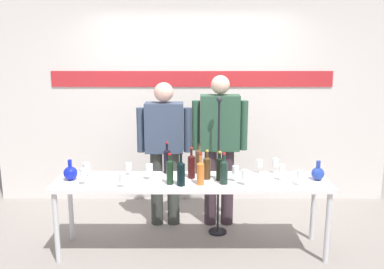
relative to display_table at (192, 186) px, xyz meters
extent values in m
plane|color=gray|center=(0.00, 0.00, -0.69)|extent=(10.00, 10.00, 0.00)
cube|color=silver|center=(0.00, 1.50, 0.81)|extent=(5.13, 0.10, 3.00)
cube|color=red|center=(0.00, 1.44, 0.93)|extent=(3.59, 0.01, 0.20)
cube|color=white|center=(0.00, 0.00, 0.04)|extent=(2.69, 0.58, 0.04)
cylinder|color=silver|center=(-1.29, -0.24, -0.34)|extent=(0.05, 0.05, 0.71)
cylinder|color=silver|center=(1.29, -0.24, -0.34)|extent=(0.05, 0.05, 0.71)
cylinder|color=silver|center=(-1.29, 0.24, -0.34)|extent=(0.05, 0.05, 0.71)
cylinder|color=silver|center=(1.29, 0.24, -0.34)|extent=(0.05, 0.05, 0.71)
sphere|color=#121FB1|center=(-1.19, 0.01, 0.13)|extent=(0.14, 0.14, 0.14)
cylinder|color=#121FB1|center=(-1.19, 0.01, 0.22)|extent=(0.04, 0.04, 0.08)
sphere|color=#223C9E|center=(1.24, 0.01, 0.12)|extent=(0.13, 0.13, 0.13)
cylinder|color=#223C9E|center=(1.24, 0.01, 0.21)|extent=(0.04, 0.04, 0.08)
cylinder|color=#343733|center=(-0.41, 0.65, -0.26)|extent=(0.14, 0.14, 0.87)
cylinder|color=#343733|center=(-0.21, 0.65, -0.26)|extent=(0.14, 0.14, 0.87)
cube|color=#354258|center=(-0.31, 0.65, 0.45)|extent=(0.42, 0.22, 0.56)
cylinder|color=#354258|center=(-0.57, 0.65, 0.43)|extent=(0.09, 0.09, 0.50)
cylinder|color=#354258|center=(-0.05, 0.65, 0.43)|extent=(0.09, 0.09, 0.50)
sphere|color=#DFA895|center=(-0.31, 0.65, 0.85)|extent=(0.21, 0.21, 0.21)
cylinder|color=#372930|center=(0.21, 0.65, -0.25)|extent=(0.14, 0.14, 0.89)
cylinder|color=#372930|center=(0.41, 0.65, -0.25)|extent=(0.14, 0.14, 0.89)
cube|color=#294A37|center=(0.31, 0.65, 0.51)|extent=(0.43, 0.22, 0.62)
cylinder|color=#294A37|center=(0.04, 0.65, 0.48)|extent=(0.09, 0.09, 0.56)
cylinder|color=#294A37|center=(0.58, 0.65, 0.48)|extent=(0.09, 0.09, 0.56)
sphere|color=#D2AB95|center=(0.31, 0.65, 0.93)|extent=(0.21, 0.21, 0.21)
cylinder|color=#C86426|center=(0.08, -0.13, 0.16)|extent=(0.07, 0.07, 0.20)
cone|color=#C86426|center=(0.08, -0.13, 0.27)|extent=(0.07, 0.07, 0.03)
cylinder|color=#C86426|center=(0.08, -0.13, 0.31)|extent=(0.03, 0.03, 0.09)
cylinder|color=#AA1718|center=(0.08, -0.13, 0.36)|extent=(0.03, 0.03, 0.02)
cylinder|color=black|center=(-0.10, -0.16, 0.16)|extent=(0.08, 0.08, 0.21)
cone|color=black|center=(-0.10, -0.16, 0.28)|extent=(0.08, 0.08, 0.03)
cylinder|color=black|center=(-0.10, -0.16, 0.31)|extent=(0.02, 0.02, 0.09)
cylinder|color=black|center=(-0.10, -0.16, 0.36)|extent=(0.03, 0.03, 0.02)
cylinder|color=#46321C|center=(0.07, 0.22, 0.18)|extent=(0.07, 0.07, 0.23)
cone|color=#46321C|center=(0.07, 0.22, 0.30)|extent=(0.07, 0.07, 0.03)
cylinder|color=#46321C|center=(0.07, 0.22, 0.32)|extent=(0.02, 0.02, 0.06)
cylinder|color=black|center=(0.07, 0.22, 0.36)|extent=(0.03, 0.03, 0.02)
cylinder|color=#452D14|center=(0.15, 0.04, 0.16)|extent=(0.07, 0.07, 0.21)
cone|color=#452D14|center=(0.15, 0.04, 0.28)|extent=(0.07, 0.07, 0.03)
cylinder|color=#452D14|center=(0.15, 0.04, 0.30)|extent=(0.03, 0.03, 0.07)
cylinder|color=gold|center=(0.15, 0.04, 0.35)|extent=(0.03, 0.03, 0.02)
cylinder|color=black|center=(-0.26, 0.23, 0.17)|extent=(0.07, 0.07, 0.23)
cone|color=black|center=(-0.26, 0.23, 0.30)|extent=(0.07, 0.07, 0.03)
cylinder|color=black|center=(-0.26, 0.23, 0.33)|extent=(0.02, 0.02, 0.08)
cylinder|color=#B01B23|center=(-0.26, 0.23, 0.38)|extent=(0.03, 0.03, 0.02)
cylinder|color=black|center=(0.27, 0.00, 0.16)|extent=(0.07, 0.07, 0.21)
cone|color=black|center=(0.27, 0.00, 0.28)|extent=(0.07, 0.07, 0.03)
cylinder|color=black|center=(0.27, 0.00, 0.30)|extent=(0.03, 0.03, 0.06)
cylinder|color=gold|center=(0.27, 0.00, 0.34)|extent=(0.03, 0.03, 0.02)
cylinder|color=black|center=(-0.21, -0.12, 0.17)|extent=(0.07, 0.07, 0.22)
cone|color=black|center=(-0.21, -0.12, 0.29)|extent=(0.07, 0.07, 0.03)
cylinder|color=black|center=(-0.21, -0.12, 0.31)|extent=(0.03, 0.03, 0.07)
cylinder|color=red|center=(-0.21, -0.12, 0.35)|extent=(0.03, 0.03, 0.02)
cylinder|color=black|center=(0.30, -0.11, 0.16)|extent=(0.07, 0.07, 0.21)
cone|color=black|center=(0.30, -0.11, 0.28)|extent=(0.07, 0.07, 0.03)
cylinder|color=black|center=(0.30, -0.11, 0.31)|extent=(0.03, 0.03, 0.08)
cylinder|color=#B11D18|center=(0.30, -0.11, 0.36)|extent=(0.03, 0.03, 0.02)
cylinder|color=#360D0D|center=(-0.01, 0.07, 0.17)|extent=(0.07, 0.07, 0.22)
cone|color=#360D0D|center=(-0.01, 0.07, 0.29)|extent=(0.07, 0.07, 0.03)
cylinder|color=#360D0D|center=(-0.01, 0.07, 0.32)|extent=(0.02, 0.02, 0.08)
cylinder|color=#B32816|center=(-0.01, 0.07, 0.37)|extent=(0.03, 0.03, 0.02)
cylinder|color=white|center=(-1.03, -0.15, 0.06)|extent=(0.06, 0.06, 0.00)
cylinder|color=white|center=(-1.03, -0.15, 0.10)|extent=(0.01, 0.01, 0.08)
cylinder|color=white|center=(-1.03, -0.15, 0.18)|extent=(0.06, 0.06, 0.08)
cylinder|color=white|center=(-0.65, -0.22, 0.06)|extent=(0.06, 0.06, 0.00)
cylinder|color=white|center=(-0.65, -0.22, 0.09)|extent=(0.01, 0.01, 0.06)
cylinder|color=white|center=(-0.65, -0.22, 0.16)|extent=(0.07, 0.07, 0.08)
cylinder|color=white|center=(-1.06, 0.09, 0.06)|extent=(0.06, 0.06, 0.00)
cylinder|color=white|center=(-1.06, 0.09, 0.09)|extent=(0.01, 0.01, 0.07)
cylinder|color=white|center=(-1.06, 0.09, 0.17)|extent=(0.07, 0.07, 0.08)
cylinder|color=white|center=(-0.42, 0.00, 0.06)|extent=(0.06, 0.06, 0.00)
cylinder|color=white|center=(-0.42, 0.00, 0.10)|extent=(0.01, 0.01, 0.08)
cylinder|color=white|center=(-0.42, 0.00, 0.18)|extent=(0.07, 0.07, 0.08)
cylinder|color=white|center=(-0.64, 0.16, 0.06)|extent=(0.06, 0.06, 0.00)
cylinder|color=white|center=(-0.64, 0.16, 0.09)|extent=(0.01, 0.01, 0.06)
cylinder|color=white|center=(-0.64, 0.16, 0.15)|extent=(0.06, 0.06, 0.07)
cylinder|color=white|center=(0.50, -0.15, 0.06)|extent=(0.05, 0.05, 0.00)
cylinder|color=white|center=(0.50, -0.15, 0.09)|extent=(0.01, 0.01, 0.06)
cylinder|color=white|center=(0.50, -0.15, 0.16)|extent=(0.07, 0.07, 0.09)
cylinder|color=white|center=(0.70, 0.22, 0.06)|extent=(0.06, 0.06, 0.00)
cylinder|color=white|center=(0.70, 0.22, 0.09)|extent=(0.01, 0.01, 0.07)
cylinder|color=white|center=(0.70, 0.22, 0.16)|extent=(0.06, 0.06, 0.07)
cylinder|color=white|center=(0.42, -0.05, 0.06)|extent=(0.06, 0.06, 0.00)
cylinder|color=white|center=(0.42, -0.05, 0.10)|extent=(0.01, 0.01, 0.08)
cylinder|color=white|center=(0.42, -0.05, 0.18)|extent=(0.06, 0.06, 0.08)
cylinder|color=white|center=(0.86, 0.21, 0.06)|extent=(0.06, 0.06, 0.00)
cylinder|color=white|center=(0.86, 0.21, 0.10)|extent=(0.01, 0.01, 0.08)
cylinder|color=white|center=(0.86, 0.21, 0.18)|extent=(0.06, 0.06, 0.08)
cylinder|color=white|center=(0.88, -0.01, 0.06)|extent=(0.05, 0.05, 0.00)
cylinder|color=white|center=(0.88, -0.01, 0.10)|extent=(0.01, 0.01, 0.08)
cylinder|color=white|center=(0.88, -0.01, 0.18)|extent=(0.06, 0.06, 0.08)
cylinder|color=white|center=(1.01, -0.16, 0.06)|extent=(0.06, 0.06, 0.00)
cylinder|color=white|center=(1.01, -0.16, 0.09)|extent=(0.01, 0.01, 0.06)
cylinder|color=white|center=(1.01, -0.16, 0.17)|extent=(0.06, 0.06, 0.08)
cylinder|color=black|center=(0.28, 0.40, -0.68)|extent=(0.20, 0.20, 0.02)
cylinder|color=black|center=(0.28, 0.40, 0.04)|extent=(0.02, 0.02, 1.46)
sphere|color=#232328|center=(0.28, 0.40, 0.80)|extent=(0.06, 0.06, 0.06)
camera|label=1|loc=(0.00, -3.94, 1.38)|focal=39.30mm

